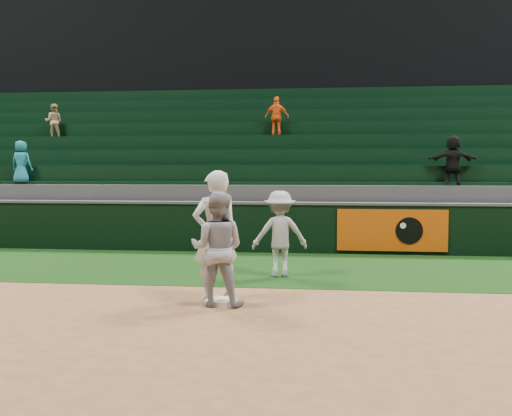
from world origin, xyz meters
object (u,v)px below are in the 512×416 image
Objects in this scene: first_base at (221,302)px; first_baseman at (215,235)px; base_coach at (280,234)px; baserunner at (217,249)px.

first_base is 0.19× the size of first_baseman.
first_baseman reaches higher than base_coach.
first_base is at bearing -144.16° from baserunner.
first_baseman is 2.20m from base_coach.
first_baseman is (-0.15, 0.35, 0.98)m from first_base.
base_coach is (0.78, 2.39, -0.04)m from baserunner.
base_coach is (0.73, 2.36, 0.78)m from first_base.
baserunner is (-0.05, -0.03, 0.82)m from first_base.
first_base is at bearing 61.20° from base_coach.
base_coach reaches higher than first_base.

